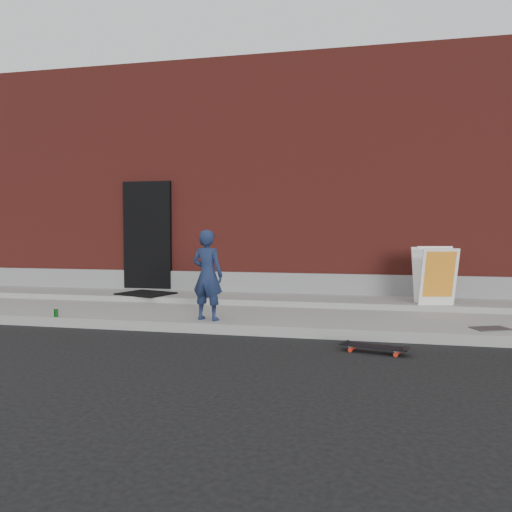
% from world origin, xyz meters
% --- Properties ---
extents(ground, '(80.00, 80.00, 0.00)m').
position_xyz_m(ground, '(0.00, 0.00, 0.00)').
color(ground, black).
rests_on(ground, ground).
extents(sidewalk, '(20.00, 3.00, 0.15)m').
position_xyz_m(sidewalk, '(0.00, 1.50, 0.07)').
color(sidewalk, gray).
rests_on(sidewalk, ground).
extents(apron, '(20.00, 1.20, 0.10)m').
position_xyz_m(apron, '(0.00, 2.40, 0.20)').
color(apron, gray).
rests_on(apron, sidewalk).
extents(building, '(20.00, 8.10, 5.00)m').
position_xyz_m(building, '(-0.00, 6.99, 2.50)').
color(building, maroon).
rests_on(building, ground).
extents(child, '(0.55, 0.42, 1.36)m').
position_xyz_m(child, '(-0.44, 0.30, 0.83)').
color(child, '#192546').
rests_on(child, sidewalk).
extents(skateboard, '(0.82, 0.38, 0.09)m').
position_xyz_m(skateboard, '(1.99, -0.63, 0.07)').
color(skateboard, red).
rests_on(skateboard, ground).
extents(pizza_sign, '(0.72, 0.80, 0.98)m').
position_xyz_m(pizza_sign, '(3.04, 1.98, 0.74)').
color(pizza_sign, white).
rests_on(pizza_sign, apron).
extents(soda_can, '(0.07, 0.07, 0.12)m').
position_xyz_m(soda_can, '(-2.83, 0.05, 0.21)').
color(soda_can, '#198125').
rests_on(soda_can, sidewalk).
extents(doormat, '(1.16, 1.04, 0.03)m').
position_xyz_m(doormat, '(-2.30, 2.19, 0.26)').
color(doormat, black).
rests_on(doormat, apron).
extents(utility_plate, '(0.57, 0.47, 0.01)m').
position_xyz_m(utility_plate, '(3.58, 0.45, 0.16)').
color(utility_plate, '#4D4C51').
rests_on(utility_plate, sidewalk).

